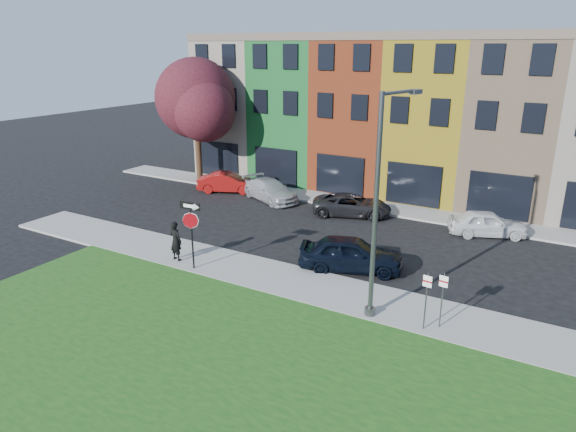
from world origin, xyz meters
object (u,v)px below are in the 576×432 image
Objects in this scene: man at (176,241)px; street_lamp at (379,209)px; sedan_near at (351,254)px; stop_sign at (191,222)px.

man is 0.23× the size of street_lamp.
street_lamp reaches higher than sedan_near.
stop_sign reaches higher than sedan_near.
stop_sign is at bearing 100.97° from sedan_near.
sedan_near is 0.61× the size of street_lamp.
street_lamp is (8.51, 0.22, 1.90)m from stop_sign.
street_lamp is (9.81, -0.14, 3.17)m from man.
man is at bearing 94.11° from sedan_near.
street_lamp is at bearing -173.08° from man.
street_lamp reaches higher than stop_sign.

